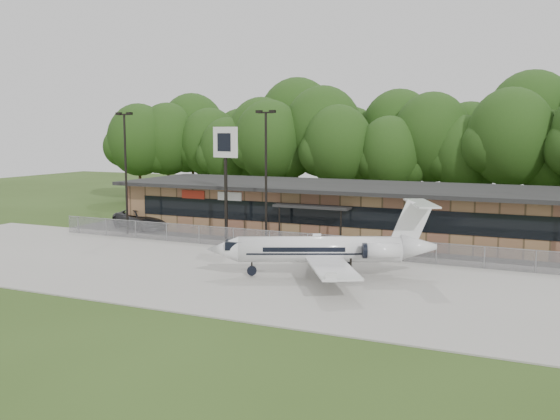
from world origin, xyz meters
The scene contains 11 objects.
ground centered at (0.00, 0.00, 0.00)m, with size 160.00×160.00×0.00m, color #2D4217.
apron centered at (0.00, 8.00, 0.04)m, with size 64.00×18.00×0.08m, color #9E9B93.
parking_lot centered at (0.00, 19.50, 0.03)m, with size 50.00×9.00×0.06m, color #383835.
terminal centered at (0.00, 23.94, 2.18)m, with size 41.00×11.65×4.30m.
fence centered at (0.00, 15.00, 0.78)m, with size 46.00×0.04×1.52m.
treeline centered at (0.00, 42.00, 7.50)m, with size 72.00×12.00×15.00m, color #193811, non-canonical shape.
light_pole_left centered at (-18.00, 16.50, 5.98)m, with size 1.55×0.30×10.23m.
light_pole_mid centered at (-5.00, 16.50, 5.98)m, with size 1.55×0.30×10.23m.
business_jet centered at (2.75, 8.98, 1.66)m, with size 13.38×11.92×4.63m.
suv centered at (-18.77, 19.59, 0.89)m, with size 2.95×6.41×1.78m, color #303133.
pole_sign centered at (-8.63, 16.79, 6.90)m, with size 2.35×0.85×9.01m.
Camera 1 is at (15.33, -25.36, 8.71)m, focal length 40.00 mm.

